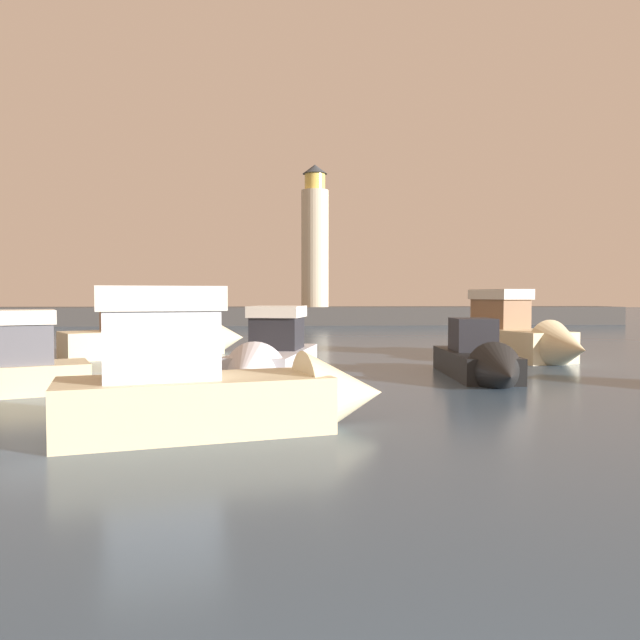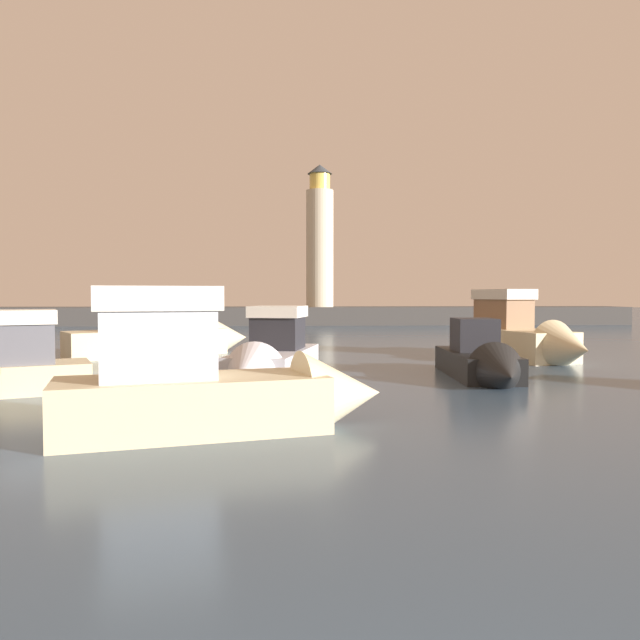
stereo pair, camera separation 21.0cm
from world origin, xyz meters
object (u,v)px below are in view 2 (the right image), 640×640
motorboat_1 (169,337)px  motorboat_3 (484,362)px  motorboat_5 (229,385)px  lighthouse (320,240)px  motorboat_2 (268,361)px  motorboat_4 (524,337)px

motorboat_1 → motorboat_3: (12.49, -9.86, -0.22)m
motorboat_1 → motorboat_5: bearing=-75.5°
lighthouse → motorboat_2: 41.77m
lighthouse → motorboat_5: lighthouse is taller
lighthouse → motorboat_3: 40.86m
motorboat_4 → motorboat_3: bearing=-121.3°
motorboat_1 → motorboat_5: 17.91m
lighthouse → motorboat_2: (-3.93, -40.90, -7.51)m
motorboat_1 → motorboat_3: bearing=-38.3°
motorboat_3 → lighthouse: bearing=94.9°
motorboat_3 → motorboat_4: bearing=58.7°
motorboat_2 → motorboat_1: bearing=115.6°
lighthouse → motorboat_5: 48.25m
motorboat_1 → motorboat_3: size_ratio=1.32×
motorboat_1 → motorboat_2: 11.94m
motorboat_3 → motorboat_2: bearing=-172.9°
lighthouse → motorboat_3: lighthouse is taller
lighthouse → motorboat_2: size_ratio=1.89×
lighthouse → motorboat_3: size_ratio=2.05×
lighthouse → motorboat_4: 35.02m
lighthouse → motorboat_1: lighthouse is taller
motorboat_5 → motorboat_4: bearing=49.5°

